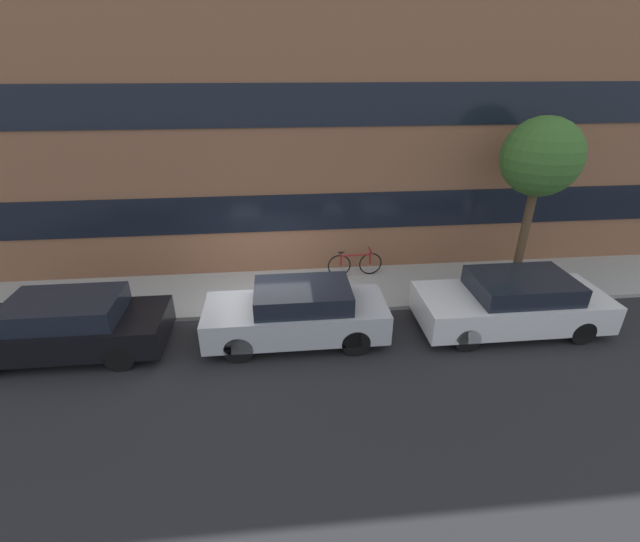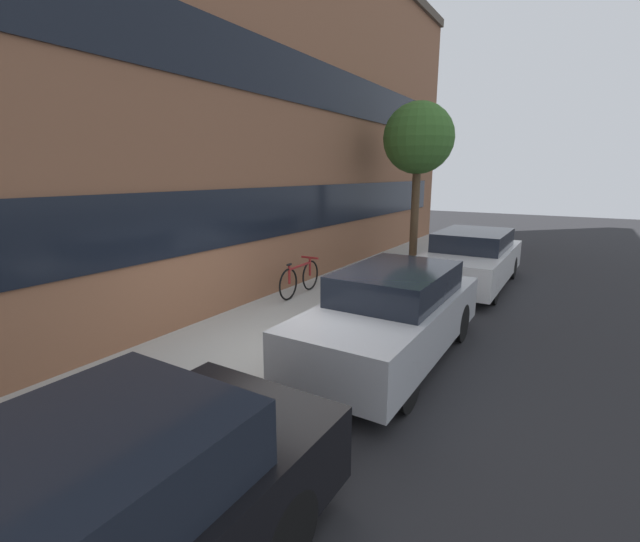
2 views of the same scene
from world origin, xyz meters
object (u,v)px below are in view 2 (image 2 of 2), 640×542
(parked_car_white, at_px, (471,258))
(bicycle, at_px, (300,278))
(parked_car_silver, at_px, (393,314))
(street_tree, at_px, (418,140))

(parked_car_white, bearing_deg, bicycle, -41.76)
(parked_car_white, xyz_separation_m, bicycle, (-3.35, 2.99, -0.18))
(parked_car_silver, distance_m, bicycle, 3.54)
(parked_car_silver, distance_m, parked_car_white, 5.24)
(parked_car_silver, xyz_separation_m, parked_car_white, (5.24, 0.00, -0.02))
(street_tree, bearing_deg, parked_car_white, -120.48)
(street_tree, bearing_deg, parked_car_silver, -163.17)
(parked_car_silver, xyz_separation_m, bicycle, (1.89, 2.99, -0.20))
(parked_car_silver, height_order, bicycle, parked_car_silver)
(parked_car_white, relative_size, bicycle, 2.70)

